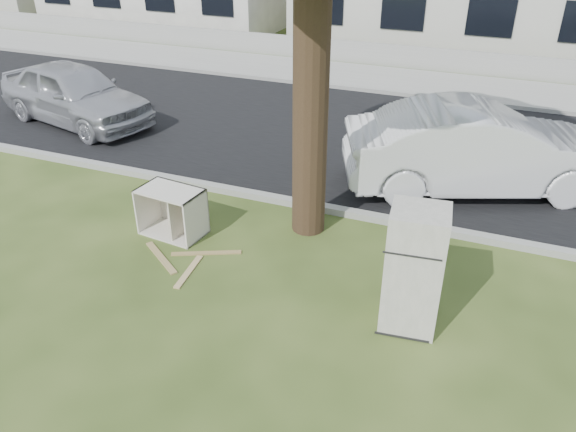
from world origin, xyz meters
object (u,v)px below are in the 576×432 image
at_px(cabinet, 172,212).
at_px(car_center, 479,149).
at_px(fridge, 414,270).
at_px(car_left, 74,94).

bearing_deg(cabinet, car_center, 44.69).
xyz_separation_m(fridge, cabinet, (-4.02, 0.82, -0.44)).
bearing_deg(fridge, car_center, 78.75).
xyz_separation_m(cabinet, car_center, (4.40, 3.50, 0.41)).
bearing_deg(fridge, cabinet, 162.24).
relative_size(fridge, car_center, 0.34).
distance_m(cabinet, car_left, 6.19).
distance_m(car_center, car_left, 9.38).
bearing_deg(car_left, cabinet, -112.48).
distance_m(fridge, car_left, 10.05).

